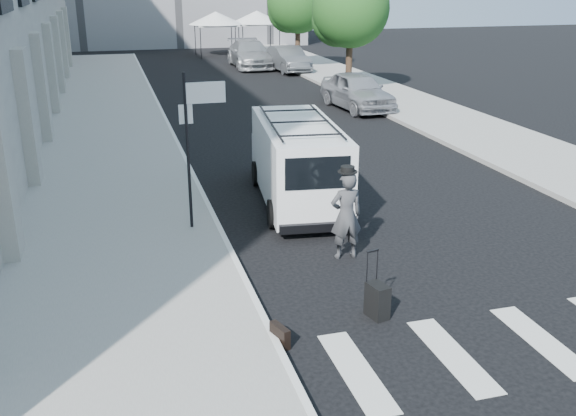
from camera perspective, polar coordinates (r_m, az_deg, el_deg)
ground at (r=12.64m, az=5.32°, el=-6.22°), size 120.00×120.00×0.00m
sidewalk_left at (r=27.12m, az=-15.68°, el=7.46°), size 4.50×48.00×0.15m
sidewalk_right at (r=33.74m, az=7.61°, el=10.32°), size 4.00×56.00×0.15m
sign_pole at (r=14.19m, az=-8.10°, el=7.91°), size 1.03×0.07×3.50m
tree_near at (r=32.91m, az=5.31°, el=17.01°), size 3.80×3.83×6.03m
tree_far at (r=41.44m, az=0.68°, el=17.64°), size 3.80×3.83×6.03m
tent_left at (r=49.34m, az=-6.43°, el=16.40°), size 4.00×4.00×3.20m
tent_right at (r=50.46m, az=-2.79°, el=16.57°), size 4.00×4.00×3.20m
businessman at (r=13.19m, az=5.19°, el=-0.68°), size 0.68×0.45×1.86m
briefcase at (r=10.39m, az=-0.73°, el=-11.25°), size 0.25×0.46×0.34m
suitcase at (r=11.21m, az=7.94°, el=-8.13°), size 0.35×0.47×1.18m
cargo_van at (r=16.53m, az=0.79°, el=4.24°), size 2.42×5.68×2.10m
parked_car_a at (r=28.99m, az=6.17°, el=10.33°), size 2.25×4.91×1.63m
parked_car_b at (r=40.83m, az=-0.02°, el=13.11°), size 1.91×4.79×1.55m
parked_car_c at (r=42.92m, az=-3.38°, el=13.50°), size 2.54×5.92×1.70m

